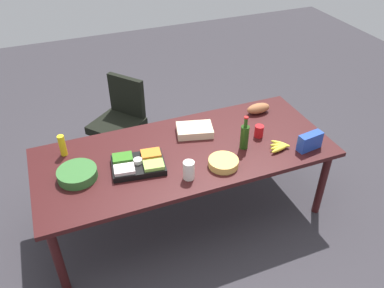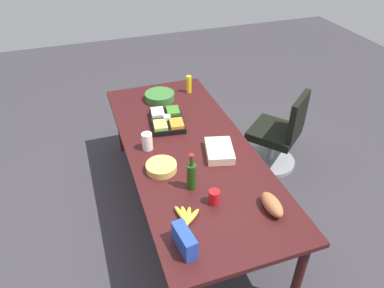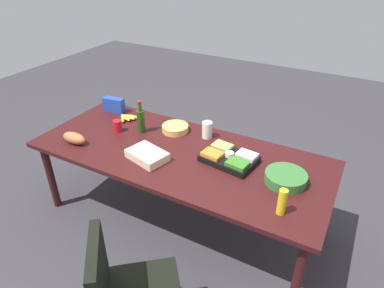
{
  "view_description": "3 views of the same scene",
  "coord_description": "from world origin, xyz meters",
  "px_view_note": "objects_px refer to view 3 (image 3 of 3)",
  "views": [
    {
      "loc": [
        0.93,
        2.51,
        2.78
      ],
      "look_at": [
        -0.06,
        -0.01,
        0.8
      ],
      "focal_mm": 36.8,
      "sensor_mm": 36.0,
      "label": 1
    },
    {
      "loc": [
        -2.38,
        0.78,
        2.6
      ],
      "look_at": [
        -0.05,
        -0.01,
        0.82
      ],
      "focal_mm": 33.71,
      "sensor_mm": 36.0,
      "label": 2
    },
    {
      "loc": [
        1.26,
        -2.06,
        2.28
      ],
      "look_at": [
        0.09,
        0.07,
        0.81
      ],
      "focal_mm": 31.48,
      "sensor_mm": 36.0,
      "label": 3
    }
  ],
  "objects_px": {
    "sheet_cake": "(147,155)",
    "veggie_tray": "(229,158)",
    "banana_bunch": "(127,117)",
    "chip_bag_blue": "(114,105)",
    "mayo_jar": "(207,130)",
    "bread_loaf": "(74,138)",
    "salad_bowl": "(286,178)",
    "chip_bowl": "(175,128)",
    "mustard_bottle": "(282,202)",
    "conference_table": "(179,158)",
    "red_solo_cup": "(117,126)",
    "wine_bottle": "(141,120)"
  },
  "relations": [
    {
      "from": "banana_bunch",
      "to": "mustard_bottle",
      "type": "distance_m",
      "value": 1.83
    },
    {
      "from": "banana_bunch",
      "to": "chip_bag_blue",
      "type": "relative_size",
      "value": 0.93
    },
    {
      "from": "salad_bowl",
      "to": "chip_bag_blue",
      "type": "distance_m",
      "value": 1.93
    },
    {
      "from": "salad_bowl",
      "to": "bread_loaf",
      "type": "distance_m",
      "value": 1.82
    },
    {
      "from": "bread_loaf",
      "to": "salad_bowl",
      "type": "bearing_deg",
      "value": 10.55
    },
    {
      "from": "wine_bottle",
      "to": "chip_bowl",
      "type": "height_order",
      "value": "wine_bottle"
    },
    {
      "from": "banana_bunch",
      "to": "red_solo_cup",
      "type": "relative_size",
      "value": 1.86
    },
    {
      "from": "red_solo_cup",
      "to": "mustard_bottle",
      "type": "bearing_deg",
      "value": -12.44
    },
    {
      "from": "salad_bowl",
      "to": "mustard_bottle",
      "type": "bearing_deg",
      "value": -79.74
    },
    {
      "from": "salad_bowl",
      "to": "chip_bowl",
      "type": "height_order",
      "value": "salad_bowl"
    },
    {
      "from": "conference_table",
      "to": "banana_bunch",
      "type": "bearing_deg",
      "value": 160.55
    },
    {
      "from": "chip_bag_blue",
      "to": "mustard_bottle",
      "type": "bearing_deg",
      "value": -19.25
    },
    {
      "from": "mayo_jar",
      "to": "wine_bottle",
      "type": "bearing_deg",
      "value": -161.23
    },
    {
      "from": "salad_bowl",
      "to": "bread_loaf",
      "type": "xyz_separation_m",
      "value": [
        -1.79,
        -0.33,
        0.01
      ]
    },
    {
      "from": "red_solo_cup",
      "to": "banana_bunch",
      "type": "bearing_deg",
      "value": 108.26
    },
    {
      "from": "banana_bunch",
      "to": "chip_bag_blue",
      "type": "xyz_separation_m",
      "value": [
        -0.23,
        0.09,
        0.05
      ]
    },
    {
      "from": "veggie_tray",
      "to": "chip_bag_blue",
      "type": "height_order",
      "value": "chip_bag_blue"
    },
    {
      "from": "sheet_cake",
      "to": "bread_loaf",
      "type": "distance_m",
      "value": 0.72
    },
    {
      "from": "sheet_cake",
      "to": "veggie_tray",
      "type": "xyz_separation_m",
      "value": [
        0.6,
        0.29,
        0.0
      ]
    },
    {
      "from": "conference_table",
      "to": "wine_bottle",
      "type": "distance_m",
      "value": 0.54
    },
    {
      "from": "chip_bag_blue",
      "to": "conference_table",
      "type": "bearing_deg",
      "value": -19.79
    },
    {
      "from": "mustard_bottle",
      "to": "conference_table",
      "type": "bearing_deg",
      "value": 161.32
    },
    {
      "from": "mayo_jar",
      "to": "veggie_tray",
      "type": "height_order",
      "value": "mayo_jar"
    },
    {
      "from": "mayo_jar",
      "to": "veggie_tray",
      "type": "relative_size",
      "value": 0.34
    },
    {
      "from": "veggie_tray",
      "to": "red_solo_cup",
      "type": "distance_m",
      "value": 1.12
    },
    {
      "from": "mustard_bottle",
      "to": "chip_bowl",
      "type": "xyz_separation_m",
      "value": [
        -1.18,
        0.63,
        -0.06
      ]
    },
    {
      "from": "veggie_tray",
      "to": "red_solo_cup",
      "type": "height_order",
      "value": "red_solo_cup"
    },
    {
      "from": "banana_bunch",
      "to": "veggie_tray",
      "type": "relative_size",
      "value": 0.45
    },
    {
      "from": "red_solo_cup",
      "to": "chip_bowl",
      "type": "relative_size",
      "value": 0.45
    },
    {
      "from": "bread_loaf",
      "to": "chip_bowl",
      "type": "bearing_deg",
      "value": 42.74
    },
    {
      "from": "conference_table",
      "to": "mayo_jar",
      "type": "relative_size",
      "value": 16.35
    },
    {
      "from": "sheet_cake",
      "to": "veggie_tray",
      "type": "relative_size",
      "value": 0.7
    },
    {
      "from": "sheet_cake",
      "to": "wine_bottle",
      "type": "height_order",
      "value": "wine_bottle"
    },
    {
      "from": "wine_bottle",
      "to": "chip_bag_blue",
      "type": "distance_m",
      "value": 0.56
    },
    {
      "from": "banana_bunch",
      "to": "mayo_jar",
      "type": "bearing_deg",
      "value": 4.42
    },
    {
      "from": "conference_table",
      "to": "bread_loaf",
      "type": "bearing_deg",
      "value": -160.31
    },
    {
      "from": "salad_bowl",
      "to": "mustard_bottle",
      "type": "height_order",
      "value": "mustard_bottle"
    },
    {
      "from": "salad_bowl",
      "to": "mustard_bottle",
      "type": "distance_m",
      "value": 0.35
    },
    {
      "from": "conference_table",
      "to": "mustard_bottle",
      "type": "height_order",
      "value": "mustard_bottle"
    },
    {
      "from": "red_solo_cup",
      "to": "chip_bag_blue",
      "type": "xyz_separation_m",
      "value": [
        -0.31,
        0.32,
        0.02
      ]
    },
    {
      "from": "banana_bunch",
      "to": "veggie_tray",
      "type": "xyz_separation_m",
      "value": [
        1.2,
        -0.2,
        0.01
      ]
    },
    {
      "from": "mayo_jar",
      "to": "sheet_cake",
      "type": "distance_m",
      "value": 0.62
    },
    {
      "from": "bread_loaf",
      "to": "sheet_cake",
      "type": "bearing_deg",
      "value": 8.01
    },
    {
      "from": "veggie_tray",
      "to": "mustard_bottle",
      "type": "bearing_deg",
      "value": -36.61
    },
    {
      "from": "mayo_jar",
      "to": "veggie_tray",
      "type": "distance_m",
      "value": 0.43
    },
    {
      "from": "mayo_jar",
      "to": "veggie_tray",
      "type": "bearing_deg",
      "value": -38.58
    },
    {
      "from": "salad_bowl",
      "to": "sheet_cake",
      "type": "relative_size",
      "value": 0.96
    },
    {
      "from": "salad_bowl",
      "to": "red_solo_cup",
      "type": "height_order",
      "value": "red_solo_cup"
    },
    {
      "from": "chip_bowl",
      "to": "mustard_bottle",
      "type": "bearing_deg",
      "value": -27.88
    },
    {
      "from": "red_solo_cup",
      "to": "wine_bottle",
      "type": "bearing_deg",
      "value": 26.26
    }
  ]
}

